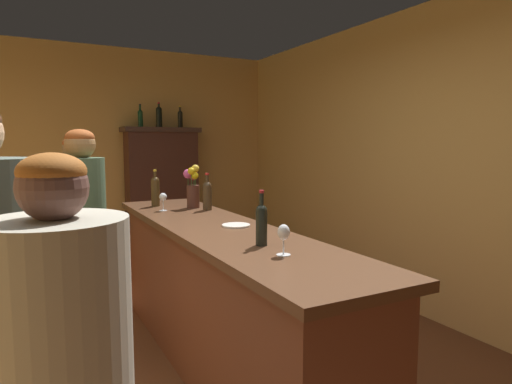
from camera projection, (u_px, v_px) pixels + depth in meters
wall_back at (83, 157)px, 5.48m from camera, size 4.96×0.12×2.72m
wall_right at (470, 165)px, 3.53m from camera, size 0.12×7.07×2.72m
bar_counter at (219, 296)px, 3.02m from camera, size 0.66×3.03×0.98m
display_cabinet at (162, 192)px, 5.71m from camera, size 0.96×0.37×1.73m
wine_bottle_malbec at (261, 222)px, 2.40m from camera, size 0.06×0.06×0.30m
wine_bottle_chardonnay at (207, 194)px, 3.67m from camera, size 0.07×0.07×0.31m
wine_bottle_pinot at (155, 190)px, 3.89m from camera, size 0.07×0.07×0.32m
wine_glass_front at (284, 234)px, 2.19m from camera, size 0.07×0.07×0.16m
wine_glass_mid at (163, 198)px, 3.63m from camera, size 0.06×0.06×0.15m
flower_arrangement at (193, 186)px, 3.80m from camera, size 0.13×0.12×0.37m
cheese_plate at (236, 225)px, 2.97m from camera, size 0.19×0.19×0.01m
display_bottle_left at (140, 117)px, 5.49m from camera, size 0.06×0.06×0.28m
display_bottle_midleft at (159, 116)px, 5.59m from camera, size 0.07×0.07×0.31m
display_bottle_center at (180, 118)px, 5.72m from camera, size 0.06×0.06×0.28m
patron_in_grey at (77, 218)px, 3.96m from camera, size 0.37×0.37×1.59m
patron_redhead at (84, 235)px, 3.01m from camera, size 0.30×0.30×1.63m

